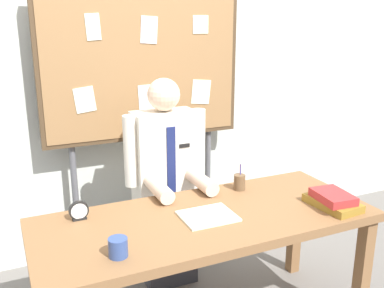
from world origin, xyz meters
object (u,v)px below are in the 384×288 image
book_stack (333,200)px  pen_holder (239,182)px  person (166,191)px  coffee_mug (118,247)px  open_notebook (208,216)px  desk_clock (79,211)px  bulletin_board (144,68)px  desk (206,230)px

book_stack → pen_holder: 0.56m
person → coffee_mug: size_ratio=15.88×
book_stack → open_notebook: book_stack is taller
person → desk_clock: person is taller
person → open_notebook: person is taller
bulletin_board → desk_clock: 1.17m
bulletin_board → book_stack: bearing=-59.9°
open_notebook → pen_holder: (0.35, 0.27, 0.04)m
book_stack → pen_holder: size_ratio=1.94×
desk_clock → coffee_mug: 0.45m
book_stack → open_notebook: 0.71m
desk_clock → desk: bearing=-20.5°
desk → bulletin_board: (0.00, 0.99, 0.77)m
desk_clock → open_notebook: bearing=-22.1°
desk → book_stack: book_stack is taller
bulletin_board → coffee_mug: size_ratio=22.52×
book_stack → desk_clock: (-1.31, 0.43, 0.00)m
bulletin_board → open_notebook: 1.22m
person → desk_clock: size_ratio=13.61×
person → coffee_mug: 0.98m
desk → bulletin_board: size_ratio=0.92×
person → open_notebook: size_ratio=4.91×
bulletin_board → book_stack: size_ratio=6.36×
open_notebook → pen_holder: pen_holder is taller
desk → bulletin_board: bulletin_board is taller
bulletin_board → desk_clock: bulletin_board is taller
desk → open_notebook: open_notebook is taller
bulletin_board → desk_clock: (-0.62, -0.76, -0.64)m
coffee_mug → pen_holder: bearing=27.4°
desk → bulletin_board: bearing=90.0°
bulletin_board → pen_holder: bearing=-64.8°
desk → open_notebook: size_ratio=6.42×
open_notebook → book_stack: bearing=-14.1°
open_notebook → desk_clock: size_ratio=2.77×
open_notebook → person: bearing=89.9°
desk_clock → coffee_mug: bearing=-78.7°
desk → book_stack: size_ratio=5.86×
bulletin_board → open_notebook: bearing=-90.1°
book_stack → coffee_mug: 1.22m
desk → coffee_mug: (-0.54, -0.21, 0.13)m
bulletin_board → coffee_mug: bearing=-114.0°
bulletin_board → open_notebook: bulletin_board is taller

